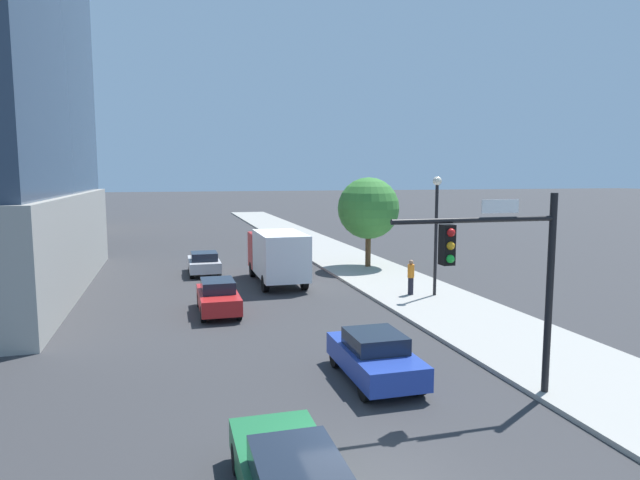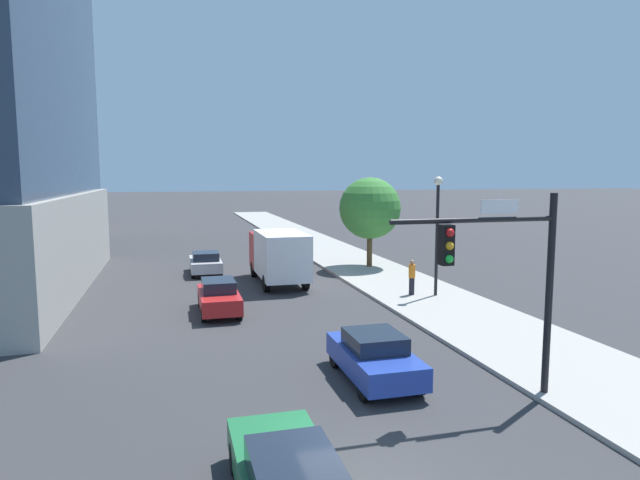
{
  "view_description": "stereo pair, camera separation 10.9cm",
  "coord_description": "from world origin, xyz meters",
  "px_view_note": "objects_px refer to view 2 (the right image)",
  "views": [
    {
      "loc": [
        -3.74,
        -9.57,
        6.25
      ],
      "look_at": [
        1.36,
        8.86,
        3.96
      ],
      "focal_mm": 30.64,
      "sensor_mm": 36.0,
      "label": 1
    },
    {
      "loc": [
        -3.63,
        -9.59,
        6.25
      ],
      "look_at": [
        1.36,
        8.86,
        3.96
      ],
      "focal_mm": 30.64,
      "sensor_mm": 36.0,
      "label": 2
    }
  ],
  "objects_px": {
    "construction_building": "(21,104)",
    "street_lamp": "(437,219)",
    "box_truck": "(279,254)",
    "traffic_light_pole": "(503,263)",
    "car_blue": "(374,356)",
    "street_tree": "(370,208)",
    "car_silver": "(205,263)",
    "car_green": "(288,478)",
    "pedestrian_orange_shirt": "(412,277)",
    "car_red": "(219,297)"
  },
  "relations": [
    {
      "from": "car_red",
      "to": "construction_building",
      "type": "bearing_deg",
      "value": 112.35
    },
    {
      "from": "car_green",
      "to": "car_blue",
      "type": "relative_size",
      "value": 1.05
    },
    {
      "from": "car_red",
      "to": "pedestrian_orange_shirt",
      "type": "xyz_separation_m",
      "value": [
        9.79,
        0.61,
        0.31
      ]
    },
    {
      "from": "construction_building",
      "to": "box_truck",
      "type": "xyz_separation_m",
      "value": [
        21.47,
        -36.8,
        -12.24
      ]
    },
    {
      "from": "car_green",
      "to": "car_blue",
      "type": "distance_m",
      "value": 7.01
    },
    {
      "from": "car_green",
      "to": "car_blue",
      "type": "xyz_separation_m",
      "value": [
        3.9,
        5.83,
        0.04
      ]
    },
    {
      "from": "box_truck",
      "to": "pedestrian_orange_shirt",
      "type": "distance_m",
      "value": 7.96
    },
    {
      "from": "car_blue",
      "to": "car_red",
      "type": "xyz_separation_m",
      "value": [
        -3.9,
        9.51,
        0.01
      ]
    },
    {
      "from": "street_lamp",
      "to": "car_silver",
      "type": "relative_size",
      "value": 1.49
    },
    {
      "from": "street_tree",
      "to": "car_blue",
      "type": "distance_m",
      "value": 20.35
    },
    {
      "from": "construction_building",
      "to": "car_silver",
      "type": "height_order",
      "value": "construction_building"
    },
    {
      "from": "box_truck",
      "to": "street_lamp",
      "type": "bearing_deg",
      "value": -39.41
    },
    {
      "from": "street_lamp",
      "to": "box_truck",
      "type": "distance_m",
      "value": 9.37
    },
    {
      "from": "car_green",
      "to": "pedestrian_orange_shirt",
      "type": "height_order",
      "value": "pedestrian_orange_shirt"
    },
    {
      "from": "car_silver",
      "to": "car_blue",
      "type": "bearing_deg",
      "value": -78.8
    },
    {
      "from": "car_silver",
      "to": "pedestrian_orange_shirt",
      "type": "relative_size",
      "value": 2.25
    },
    {
      "from": "street_tree",
      "to": "car_silver",
      "type": "bearing_deg",
      "value": 175.68
    },
    {
      "from": "construction_building",
      "to": "car_green",
      "type": "height_order",
      "value": "construction_building"
    },
    {
      "from": "car_red",
      "to": "street_lamp",
      "type": "bearing_deg",
      "value": 0.92
    },
    {
      "from": "pedestrian_orange_shirt",
      "to": "car_red",
      "type": "bearing_deg",
      "value": -176.41
    },
    {
      "from": "street_lamp",
      "to": "car_red",
      "type": "xyz_separation_m",
      "value": [
        -10.91,
        -0.18,
        -3.31
      ]
    },
    {
      "from": "car_red",
      "to": "pedestrian_orange_shirt",
      "type": "height_order",
      "value": "pedestrian_orange_shirt"
    },
    {
      "from": "car_green",
      "to": "car_blue",
      "type": "height_order",
      "value": "car_blue"
    },
    {
      "from": "construction_building",
      "to": "street_lamp",
      "type": "height_order",
      "value": "construction_building"
    },
    {
      "from": "traffic_light_pole",
      "to": "box_truck",
      "type": "bearing_deg",
      "value": 98.51
    },
    {
      "from": "construction_building",
      "to": "street_lamp",
      "type": "xyz_separation_m",
      "value": [
        28.48,
        -42.55,
        -9.9
      ]
    },
    {
      "from": "traffic_light_pole",
      "to": "car_blue",
      "type": "distance_m",
      "value": 4.83
    },
    {
      "from": "street_lamp",
      "to": "car_silver",
      "type": "bearing_deg",
      "value": 137.48
    },
    {
      "from": "construction_building",
      "to": "traffic_light_pole",
      "type": "bearing_deg",
      "value": -66.18
    },
    {
      "from": "box_truck",
      "to": "street_tree",
      "type": "bearing_deg",
      "value": 26.73
    },
    {
      "from": "car_red",
      "to": "car_silver",
      "type": "bearing_deg",
      "value": 90.0
    },
    {
      "from": "traffic_light_pole",
      "to": "car_red",
      "type": "distance_m",
      "value": 14.03
    },
    {
      "from": "street_lamp",
      "to": "car_blue",
      "type": "distance_m",
      "value": 12.41
    },
    {
      "from": "street_lamp",
      "to": "street_tree",
      "type": "xyz_separation_m",
      "value": [
        -0.19,
        9.2,
        -0.03
      ]
    },
    {
      "from": "street_tree",
      "to": "box_truck",
      "type": "relative_size",
      "value": 0.89
    },
    {
      "from": "street_tree",
      "to": "car_silver",
      "type": "distance_m",
      "value": 11.25
    },
    {
      "from": "pedestrian_orange_shirt",
      "to": "street_tree",
      "type": "bearing_deg",
      "value": 83.89
    },
    {
      "from": "pedestrian_orange_shirt",
      "to": "car_green",
      "type": "bearing_deg",
      "value": -121.52
    },
    {
      "from": "car_red",
      "to": "car_silver",
      "type": "height_order",
      "value": "car_red"
    },
    {
      "from": "street_lamp",
      "to": "car_green",
      "type": "distance_m",
      "value": 19.27
    },
    {
      "from": "construction_building",
      "to": "car_green",
      "type": "bearing_deg",
      "value": -73.16
    },
    {
      "from": "car_green",
      "to": "car_silver",
      "type": "distance_m",
      "value": 25.52
    },
    {
      "from": "traffic_light_pole",
      "to": "box_truck",
      "type": "relative_size",
      "value": 0.84
    },
    {
      "from": "construction_building",
      "to": "box_truck",
      "type": "relative_size",
      "value": 4.88
    },
    {
      "from": "street_lamp",
      "to": "car_green",
      "type": "xyz_separation_m",
      "value": [
        -10.91,
        -15.52,
        -3.36
      ]
    },
    {
      "from": "traffic_light_pole",
      "to": "car_blue",
      "type": "bearing_deg",
      "value": 137.37
    },
    {
      "from": "car_green",
      "to": "pedestrian_orange_shirt",
      "type": "bearing_deg",
      "value": 58.48
    },
    {
      "from": "construction_building",
      "to": "car_blue",
      "type": "height_order",
      "value": "construction_building"
    },
    {
      "from": "traffic_light_pole",
      "to": "street_lamp",
      "type": "bearing_deg",
      "value": 70.41
    },
    {
      "from": "box_truck",
      "to": "car_silver",
      "type": "bearing_deg",
      "value": 132.58
    }
  ]
}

